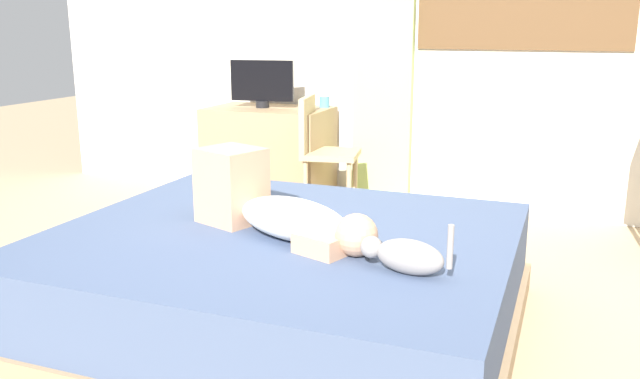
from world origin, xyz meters
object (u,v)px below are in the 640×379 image
person_lying (276,208)px  cat (405,255)px  cup (324,102)px  desk (269,156)px  bed (283,281)px  chair_by_desk (321,147)px  tv_monitor (262,83)px

person_lying → cat: 0.69m
cup → desk: bearing=-154.6°
bed → desk: (-0.98, 1.94, 0.14)m
bed → cup: bearing=105.9°
chair_by_desk → person_lying: bearing=-75.1°
bed → chair_by_desk: chair_by_desk is taller
cup → chair_by_desk: (0.12, -0.38, -0.27)m
person_lying → cup: bearing=105.3°
cup → chair_by_desk: chair_by_desk is taller
person_lying → cup: 2.25m
person_lying → tv_monitor: bearing=117.3°
cup → chair_by_desk: size_ratio=0.10×
tv_monitor → cup: tv_monitor is taller
tv_monitor → person_lying: bearing=-62.7°
desk → cup: (0.38, 0.18, 0.41)m
cup → person_lying: bearing=-74.7°
cat → person_lying: bearing=157.7°
cat → cup: bearing=116.8°
cat → tv_monitor: size_ratio=0.74×
desk → cup: bearing=25.4°
cat → desk: (-1.61, 2.24, -0.16)m
bed → person_lying: person_lying is taller
person_lying → chair_by_desk: size_ratio=1.08×
person_lying → tv_monitor: size_ratio=1.93×
bed → chair_by_desk: bearing=105.6°
bed → cup: size_ratio=24.70×
person_lying → tv_monitor: 2.26m
desk → cat: bearing=-54.4°
cat → desk: desk is taller
person_lying → chair_by_desk: (-0.48, 1.79, -0.07)m
bed → desk: bearing=116.8°
bed → person_lying: size_ratio=2.19×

